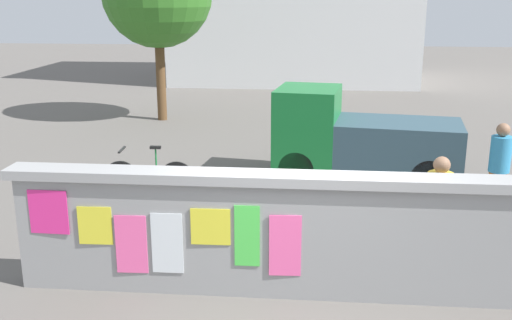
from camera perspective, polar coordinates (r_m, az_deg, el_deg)
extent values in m
plane|color=#605B56|center=(15.20, 4.94, 1.70)|extent=(60.00, 60.00, 0.00)
cube|color=gray|center=(7.35, 4.48, -7.71)|extent=(7.12, 0.30, 1.46)
cube|color=#989898|center=(7.08, 4.62, -1.83)|extent=(7.32, 0.42, 0.12)
cube|color=#F42D8C|center=(7.77, -19.32, -4.75)|extent=(0.50, 0.03, 0.57)
cube|color=yellow|center=(7.60, -15.20, -6.11)|extent=(0.43, 0.02, 0.49)
cube|color=#F9599E|center=(7.55, -11.89, -7.95)|extent=(0.39, 0.03, 0.76)
cube|color=silver|center=(7.42, -8.53, -7.92)|extent=(0.39, 0.01, 0.78)
cube|color=yellow|center=(7.22, -4.40, -6.42)|extent=(0.48, 0.02, 0.46)
cube|color=#4CD84C|center=(7.21, -0.87, -7.33)|extent=(0.31, 0.01, 0.78)
cube|color=#F9599E|center=(7.22, 2.81, -8.23)|extent=(0.39, 0.03, 0.78)
cylinder|color=black|center=(11.63, 3.92, -0.84)|extent=(0.72, 0.30, 0.70)
cylinder|color=black|center=(12.87, 4.90, 0.75)|extent=(0.72, 0.30, 0.70)
cylinder|color=black|center=(11.51, 16.29, -1.63)|extent=(0.72, 0.30, 0.70)
cylinder|color=black|center=(12.76, 16.06, 0.06)|extent=(0.72, 0.30, 0.70)
cube|color=#197233|center=(12.05, 4.98, 3.40)|extent=(1.40, 1.66, 1.50)
cube|color=#334C59|center=(12.00, 13.47, 1.50)|extent=(2.59, 1.83, 0.90)
cylinder|color=black|center=(8.87, 2.47, -6.48)|extent=(0.61, 0.21, 0.60)
cylinder|color=black|center=(9.23, -5.45, -5.64)|extent=(0.61, 0.23, 0.60)
cube|color=#197233|center=(8.93, -1.58, -4.40)|extent=(1.03, 0.41, 0.32)
cube|color=black|center=(8.93, -2.82, -3.19)|extent=(0.59, 0.32, 0.10)
cube|color=#262626|center=(8.71, 1.87, -3.06)|extent=(0.14, 0.56, 0.03)
cylinder|color=black|center=(11.36, -12.83, -1.71)|extent=(0.66, 0.07, 0.66)
cylinder|color=black|center=(11.14, -7.61, -1.80)|extent=(0.66, 0.07, 0.66)
cube|color=#197233|center=(11.19, -10.29, -0.87)|extent=(0.95, 0.09, 0.06)
cylinder|color=#197233|center=(11.10, -9.59, 0.20)|extent=(0.03, 0.03, 0.40)
cube|color=black|center=(11.05, -9.64, 1.20)|extent=(0.20, 0.09, 0.05)
cube|color=black|center=(11.20, -12.75, 0.98)|extent=(0.06, 0.44, 0.03)
cylinder|color=yellow|center=(8.44, 16.26, -7.59)|extent=(0.12, 0.12, 0.80)
cylinder|color=yellow|center=(8.37, 17.36, -7.89)|extent=(0.12, 0.12, 0.80)
cylinder|color=yellow|center=(8.16, 17.19, -3.22)|extent=(0.48, 0.48, 0.60)
sphere|color=#8C664C|center=(8.04, 17.42, -0.45)|extent=(0.22, 0.22, 0.22)
cylinder|color=#BF6626|center=(10.75, 21.58, -3.05)|extent=(0.12, 0.12, 0.80)
cylinder|color=#BF6626|center=(10.78, 22.52, -3.10)|extent=(0.12, 0.12, 0.80)
cylinder|color=#338CBF|center=(10.57, 22.43, 0.53)|extent=(0.39, 0.39, 0.60)
sphere|color=#8C664C|center=(10.48, 22.66, 2.69)|extent=(0.22, 0.22, 0.22)
cylinder|color=brown|center=(17.94, -9.13, 7.93)|extent=(0.27, 0.27, 2.60)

